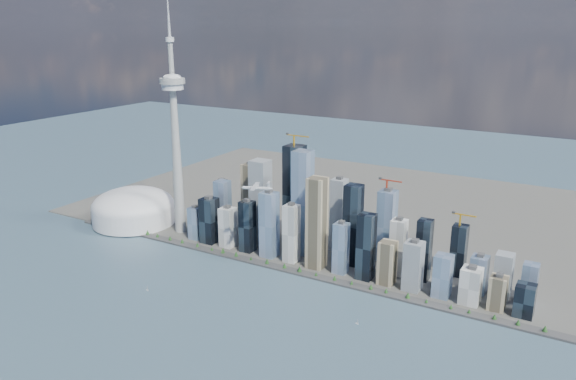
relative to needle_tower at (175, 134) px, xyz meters
The scene contains 10 objects.
ground 491.65m from the needle_tower, 45.94° to the right, with size 4000.00×4000.00×0.00m, color #375561.
seawall 385.07m from the needle_tower, 11.31° to the right, with size 1100.00×22.00×4.00m, color #383838.
land 544.99m from the needle_tower, 52.43° to the left, with size 1400.00×900.00×3.00m, color #4C4C47.
shoreline_trees 380.99m from the needle_tower, 11.31° to the right, with size 960.53×7.20×8.80m.
skyscraper_cluster 394.47m from the needle_tower, ahead, with size 736.00×142.00×245.61m.
needle_tower is the anchor object (origin of this frame).
dome_stadium 241.40m from the needle_tower, behind, with size 200.00×200.00×86.00m.
airplane 297.81m from the needle_tower, 18.08° to the right, with size 60.11×53.86×15.23m.
sailboat_west 382.01m from the needle_tower, 61.21° to the right, with size 7.43×4.46×10.58m.
sailboat_east 608.83m from the needle_tower, 18.91° to the right, with size 6.66×3.80×9.40m.
Camera 1 is at (546.06, -642.39, 477.18)m, focal length 35.00 mm.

